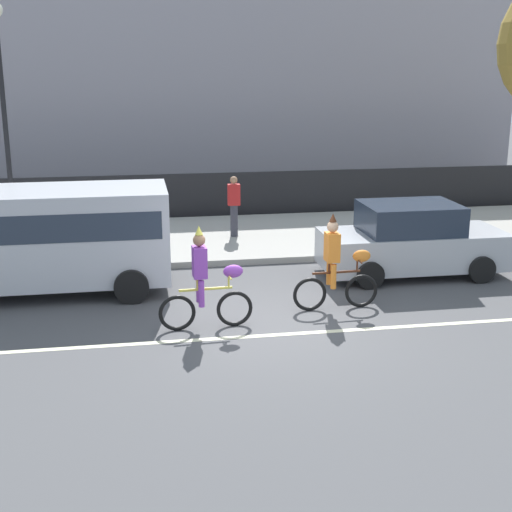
{
  "coord_description": "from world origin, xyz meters",
  "views": [
    {
      "loc": [
        -2.28,
        -12.09,
        4.7
      ],
      "look_at": [
        0.01,
        1.2,
        1.0
      ],
      "focal_mm": 50.0,
      "sensor_mm": 36.0,
      "label": 1
    }
  ],
  "objects_px": {
    "parked_van_silver": "(49,233)",
    "pedestrian_onlooker": "(234,205)",
    "parade_cyclist_orange": "(337,268)",
    "parked_car_silver": "(411,241)",
    "parade_cyclist_purple": "(206,284)",
    "street_lamp_post": "(2,92)"
  },
  "relations": [
    {
      "from": "parked_van_silver",
      "to": "pedestrian_onlooker",
      "type": "bearing_deg",
      "value": 39.86
    },
    {
      "from": "parade_cyclist_orange",
      "to": "parked_van_silver",
      "type": "xyz_separation_m",
      "value": [
        -5.57,
        2.04,
        0.44
      ]
    },
    {
      "from": "parked_van_silver",
      "to": "parked_car_silver",
      "type": "relative_size",
      "value": 1.22
    },
    {
      "from": "parked_van_silver",
      "to": "pedestrian_onlooker",
      "type": "height_order",
      "value": "parked_van_silver"
    },
    {
      "from": "parade_cyclist_purple",
      "to": "parked_car_silver",
      "type": "relative_size",
      "value": 0.47
    },
    {
      "from": "parade_cyclist_orange",
      "to": "parked_van_silver",
      "type": "distance_m",
      "value": 5.95
    },
    {
      "from": "parade_cyclist_orange",
      "to": "parked_van_silver",
      "type": "bearing_deg",
      "value": 159.88
    },
    {
      "from": "pedestrian_onlooker",
      "to": "parade_cyclist_orange",
      "type": "bearing_deg",
      "value": -78.03
    },
    {
      "from": "parade_cyclist_orange",
      "to": "parked_car_silver",
      "type": "bearing_deg",
      "value": 40.69
    },
    {
      "from": "parade_cyclist_purple",
      "to": "parked_car_silver",
      "type": "distance_m",
      "value": 5.56
    },
    {
      "from": "parked_van_silver",
      "to": "pedestrian_onlooker",
      "type": "distance_m",
      "value": 5.69
    },
    {
      "from": "street_lamp_post",
      "to": "parked_van_silver",
      "type": "bearing_deg",
      "value": -69.26
    },
    {
      "from": "parade_cyclist_orange",
      "to": "parked_van_silver",
      "type": "relative_size",
      "value": 0.38
    },
    {
      "from": "parked_van_silver",
      "to": "street_lamp_post",
      "type": "relative_size",
      "value": 0.85
    },
    {
      "from": "parked_car_silver",
      "to": "street_lamp_post",
      "type": "xyz_separation_m",
      "value": [
        -9.07,
        3.19,
        3.21
      ]
    },
    {
      "from": "parade_cyclist_purple",
      "to": "pedestrian_onlooker",
      "type": "bearing_deg",
      "value": 77.49
    },
    {
      "from": "parked_van_silver",
      "to": "parked_car_silver",
      "type": "bearing_deg",
      "value": -0.4
    },
    {
      "from": "parked_van_silver",
      "to": "parade_cyclist_orange",
      "type": "bearing_deg",
      "value": -20.12
    },
    {
      "from": "parade_cyclist_purple",
      "to": "parked_van_silver",
      "type": "height_order",
      "value": "parked_van_silver"
    },
    {
      "from": "street_lamp_post",
      "to": "pedestrian_onlooker",
      "type": "xyz_separation_m",
      "value": [
        5.55,
        0.5,
        -2.97
      ]
    },
    {
      "from": "parade_cyclist_orange",
      "to": "parked_car_silver",
      "type": "xyz_separation_m",
      "value": [
        2.31,
        1.98,
        -0.06
      ]
    },
    {
      "from": "parade_cyclist_orange",
      "to": "street_lamp_post",
      "type": "relative_size",
      "value": 0.33
    }
  ]
}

